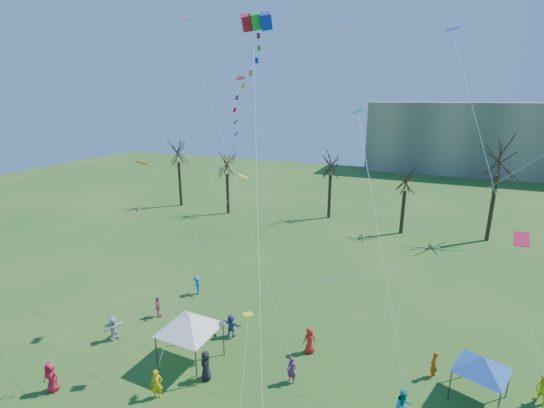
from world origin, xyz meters
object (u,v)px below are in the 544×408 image
at_px(canopy_tent_blue, 483,364).
at_px(canopy_tent_white, 189,322).
at_px(distant_building, 517,140).
at_px(big_box_kite, 245,107).

bearing_deg(canopy_tent_blue, canopy_tent_white, -167.70).
height_order(distant_building, canopy_tent_blue, distant_building).
relative_size(distant_building, canopy_tent_blue, 17.76).
distance_m(distant_building, canopy_tent_blue, 74.47).
xyz_separation_m(distant_building, canopy_tent_white, (-28.98, -76.72, -4.66)).
distance_m(big_box_kite, canopy_tent_blue, 18.86).
bearing_deg(canopy_tent_white, distant_building, 69.30).
xyz_separation_m(distant_building, canopy_tent_blue, (-12.76, -73.18, -5.23)).
bearing_deg(distant_building, big_box_kite, -109.39).
height_order(canopy_tent_white, canopy_tent_blue, canopy_tent_white).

